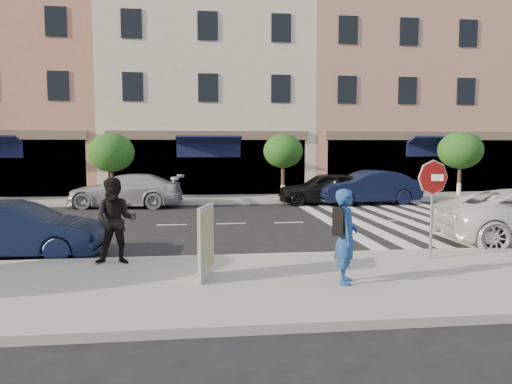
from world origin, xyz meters
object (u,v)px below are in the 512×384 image
car_near_mid (16,231)px  car_far_left (125,191)px  stop_sign (433,186)px  poster_board (206,243)px  walker (115,221)px  car_far_mid (325,188)px  car_far_right (367,187)px  photographer (346,236)px

car_near_mid → car_far_left: car_far_left is taller
stop_sign → poster_board: 5.22m
walker → car_far_mid: (7.53, 11.10, -0.35)m
walker → car_far_left: size_ratio=0.38×
stop_sign → car_far_right: (2.49, 11.15, -1.01)m
car_far_left → car_far_right: (10.70, -0.31, 0.05)m
poster_board → car_near_mid: (-4.40, 2.89, -0.16)m
poster_board → car_far_mid: bearing=82.7°
car_far_right → photographer: bearing=-26.4°
stop_sign → photographer: bearing=-134.6°
stop_sign → car_far_mid: size_ratio=0.52×
poster_board → stop_sign: bearing=29.1°
car_near_mid → car_far_mid: bearing=-41.5°
car_far_right → car_far_left: bearing=-96.9°
poster_board → car_far_right: (7.51, 12.23, -0.07)m
stop_sign → car_far_mid: bearing=97.9°
poster_board → photographer: bearing=3.2°
poster_board → car_near_mid: 5.27m
stop_sign → walker: size_ratio=1.20×
car_far_left → stop_sign: bearing=42.4°
stop_sign → car_far_left: (-8.22, 11.46, -1.06)m
photographer → car_far_right: 13.78m
walker → car_near_mid: (-2.51, 1.45, -0.41)m
car_far_left → walker: bearing=13.5°
car_near_mid → car_far_right: size_ratio=0.88×
walker → car_far_right: walker is taller
photographer → car_far_left: size_ratio=0.35×
photographer → car_far_right: bearing=-3.5°
car_near_mid → car_far_mid: 13.93m
walker → car_far_left: (-1.31, 11.10, -0.36)m
car_near_mid → car_far_left: 9.73m
stop_sign → photographer: size_ratio=1.27×
poster_board → car_far_right: size_ratio=0.30×
car_far_left → car_far_mid: bearing=96.8°
walker → poster_board: bearing=-36.4°
car_far_mid → car_far_right: bearing=82.7°
stop_sign → car_near_mid: (-9.42, 1.81, -1.11)m
car_far_mid → car_far_left: bearing=-87.7°
walker → photographer: bearing=-24.0°
car_far_mid → car_far_right: (1.86, -0.31, 0.04)m
stop_sign → photographer: 3.11m
poster_board → car_far_left: bearing=121.3°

